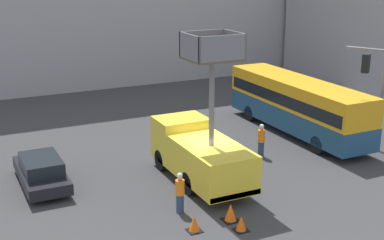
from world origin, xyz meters
The scene contains 10 objects.
ground_plane centered at (0.00, 0.00, 0.00)m, with size 120.00×120.00×0.00m, color #38383A.
utility_truck centered at (-0.48, 0.34, 1.56)m, with size 2.50×6.47×7.19m.
city_bus centered at (8.07, 4.40, 1.92)m, with size 2.52×11.22×3.29m.
traffic_light_pole centered at (9.25, -0.59, 4.12)m, with size 3.12×2.87×6.10m.
road_worker_near_truck centered at (-2.69, -2.20, 0.88)m, with size 0.38×0.38×1.78m.
road_worker_directing centered at (3.96, 1.93, 0.91)m, with size 0.38×0.38×1.81m.
traffic_cone_near_truck centered at (-1.20, -4.66, 0.29)m, with size 0.54×0.54×0.61m.
traffic_cone_mid_road centered at (-2.86, -3.90, 0.30)m, with size 0.56×0.56×0.64m.
traffic_cone_far_side centered at (-1.16, -3.75, 0.35)m, with size 0.64×0.64×0.73m.
parked_car_curbside centered at (-7.34, 3.07, 0.74)m, with size 1.89×4.69×1.46m.
Camera 1 is at (-11.08, -20.65, 10.14)m, focal length 50.00 mm.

